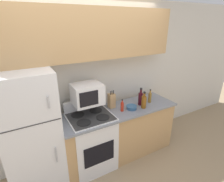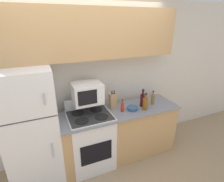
% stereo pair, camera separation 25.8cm
% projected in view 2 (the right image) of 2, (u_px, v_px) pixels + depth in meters
% --- Properties ---
extents(ground_plane, '(12.00, 12.00, 0.00)m').
position_uv_depth(ground_plane, '(107.00, 171.00, 2.76)').
color(ground_plane, tan).
extents(wall_back, '(8.00, 0.05, 2.55)m').
position_uv_depth(wall_back, '(91.00, 82.00, 2.88)').
color(wall_back, silver).
rests_on(wall_back, ground_plane).
extents(lower_cabinets, '(1.93, 0.61, 0.90)m').
position_uv_depth(lower_cabinets, '(119.00, 133.00, 2.96)').
color(lower_cabinets, tan).
rests_on(lower_cabinets, ground_plane).
extents(refrigerator, '(0.68, 0.68, 1.70)m').
position_uv_depth(refrigerator, '(32.00, 129.00, 2.37)').
color(refrigerator, white).
rests_on(refrigerator, ground_plane).
extents(upper_cabinets, '(2.61, 0.31, 0.70)m').
position_uv_depth(upper_cabinets, '(92.00, 34.00, 2.44)').
color(upper_cabinets, tan).
rests_on(upper_cabinets, refrigerator).
extents(stove, '(0.65, 0.59, 1.08)m').
position_uv_depth(stove, '(91.00, 139.00, 2.76)').
color(stove, white).
rests_on(stove, ground_plane).
extents(microwave, '(0.42, 0.36, 0.30)m').
position_uv_depth(microwave, '(87.00, 93.00, 2.56)').
color(microwave, white).
rests_on(microwave, stove).
extents(knife_block, '(0.10, 0.10, 0.29)m').
position_uv_depth(knife_block, '(113.00, 101.00, 2.82)').
color(knife_block, tan).
rests_on(knife_block, lower_cabinets).
extents(bowl, '(0.18, 0.18, 0.06)m').
position_uv_depth(bowl, '(132.00, 108.00, 2.77)').
color(bowl, '#335B84').
rests_on(bowl, lower_cabinets).
extents(bottle_vinegar, '(0.06, 0.06, 0.24)m').
position_uv_depth(bottle_vinegar, '(153.00, 99.00, 2.94)').
color(bottle_vinegar, olive).
rests_on(bottle_vinegar, lower_cabinets).
extents(bottle_wine_red, '(0.08, 0.08, 0.30)m').
position_uv_depth(bottle_wine_red, '(142.00, 100.00, 2.86)').
color(bottle_wine_red, '#470F19').
rests_on(bottle_wine_red, lower_cabinets).
extents(bottle_hot_sauce, '(0.05, 0.05, 0.20)m').
position_uv_depth(bottle_hot_sauce, '(122.00, 107.00, 2.70)').
color(bottle_hot_sauce, red).
rests_on(bottle_hot_sauce, lower_cabinets).
extents(bottle_whiskey, '(0.08, 0.08, 0.28)m').
position_uv_depth(bottle_whiskey, '(145.00, 103.00, 2.75)').
color(bottle_whiskey, brown).
rests_on(bottle_whiskey, lower_cabinets).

